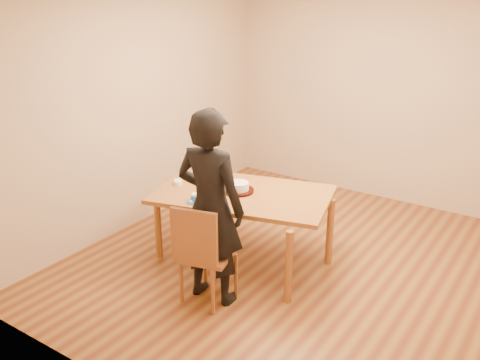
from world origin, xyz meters
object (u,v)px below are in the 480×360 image
Objects in this scene: dining_table at (243,194)px; person at (210,208)px; cake_plate at (238,191)px; dining_chair at (208,255)px; cake at (238,186)px.

person reaches higher than dining_table.
dining_chair is at bearing -75.51° from cake_plate.
dining_chair is at bearing 85.77° from person.
cake reaches higher than dining_chair.
dining_table is 4.16× the size of dining_chair.
dining_table is at bearing 8.90° from cake_plate.
cake_plate is (-0.05, -0.01, 0.03)m from dining_table.
cake_plate is 0.76m from person.
cake is 0.12× the size of person.
cake_plate is at bearing 0.00° from cake.
person is at bearing 75.66° from dining_chair.
dining_table is 0.06m from cake_plate.
cake_plate is at bearing -78.88° from person.
person is (0.20, -0.72, 0.12)m from cake_plate.
cake is at bearing -78.88° from person.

